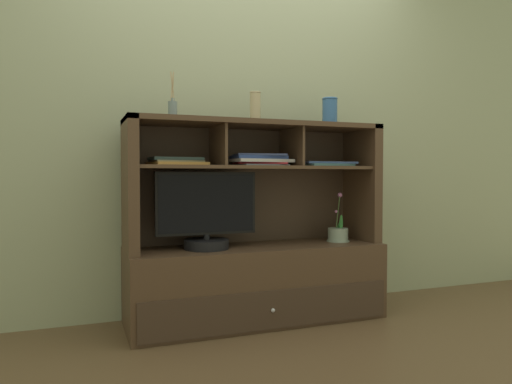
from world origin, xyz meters
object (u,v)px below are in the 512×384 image
(magazine_stack_left, at_px, (177,162))
(accent_vase, at_px, (255,107))
(tv_monitor, at_px, (206,218))
(media_console, at_px, (256,261))
(magazine_stack_centre, at_px, (259,160))
(ceramic_vase, at_px, (330,111))
(magazine_stack_right, at_px, (325,164))
(potted_orchid, at_px, (338,234))
(diffuser_bottle, at_px, (173,109))

(magazine_stack_left, height_order, accent_vase, accent_vase)
(tv_monitor, bearing_deg, media_console, 6.92)
(magazine_stack_centre, relative_size, ceramic_vase, 2.19)
(magazine_stack_left, xyz_separation_m, magazine_stack_right, (0.97, -0.03, -0.01))
(potted_orchid, xyz_separation_m, magazine_stack_left, (-1.07, 0.04, 0.47))
(potted_orchid, bearing_deg, tv_monitor, -179.83)
(magazine_stack_left, xyz_separation_m, ceramic_vase, (1.01, -0.01, 0.34))
(media_console, distance_m, magazine_stack_centre, 0.63)
(media_console, relative_size, magazine_stack_right, 4.38)
(magazine_stack_centre, relative_size, diffuser_bottle, 1.44)
(magazine_stack_right, bearing_deg, accent_vase, 175.40)
(media_console, xyz_separation_m, ceramic_vase, (0.52, -0.01, 0.96))
(media_console, xyz_separation_m, magazine_stack_left, (-0.50, 0.00, 0.62))
(media_console, height_order, tv_monitor, media_console)
(magazine_stack_left, height_order, diffuser_bottle, diffuser_bottle)
(magazine_stack_centre, relative_size, magazine_stack_right, 1.08)
(diffuser_bottle, xyz_separation_m, accent_vase, (0.52, 0.00, 0.04))
(tv_monitor, relative_size, accent_vase, 3.18)
(potted_orchid, relative_size, magazine_stack_centre, 0.82)
(potted_orchid, relative_size, magazine_stack_right, 0.89)
(tv_monitor, bearing_deg, magazine_stack_left, 166.39)
(diffuser_bottle, bearing_deg, magazine_stack_centre, -2.04)
(ceramic_vase, bearing_deg, magazine_stack_left, 179.20)
(magazine_stack_left, xyz_separation_m, accent_vase, (0.50, 0.00, 0.35))
(magazine_stack_right, height_order, accent_vase, accent_vase)
(diffuser_bottle, relative_size, ceramic_vase, 1.52)
(media_console, height_order, potted_orchid, media_console)
(media_console, height_order, accent_vase, accent_vase)
(tv_monitor, height_order, potted_orchid, tv_monitor)
(ceramic_vase, bearing_deg, accent_vase, 177.88)
(diffuser_bottle, bearing_deg, tv_monitor, -13.13)
(tv_monitor, distance_m, ceramic_vase, 1.08)
(diffuser_bottle, distance_m, accent_vase, 0.52)
(ceramic_vase, relative_size, accent_vase, 0.94)
(potted_orchid, relative_size, magazine_stack_left, 0.96)
(media_console, bearing_deg, magazine_stack_right, -3.90)
(media_console, xyz_separation_m, potted_orchid, (0.57, -0.04, 0.15))
(magazine_stack_right, xyz_separation_m, accent_vase, (-0.48, 0.04, 0.35))
(magazine_stack_centre, distance_m, magazine_stack_right, 0.46)
(tv_monitor, bearing_deg, magazine_stack_right, 0.52)
(magazine_stack_left, relative_size, diffuser_bottle, 1.23)
(ceramic_vase, bearing_deg, magazine_stack_centre, -179.84)
(potted_orchid, xyz_separation_m, magazine_stack_right, (-0.09, 0.00, 0.46))
(magazine_stack_left, bearing_deg, media_console, -0.11)
(tv_monitor, bearing_deg, magazine_stack_centre, 4.13)
(diffuser_bottle, bearing_deg, ceramic_vase, -0.98)
(potted_orchid, height_order, accent_vase, accent_vase)
(magazine_stack_left, distance_m, diffuser_bottle, 0.31)
(tv_monitor, xyz_separation_m, diffuser_bottle, (-0.19, 0.04, 0.64))
(magazine_stack_left, height_order, ceramic_vase, ceramic_vase)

